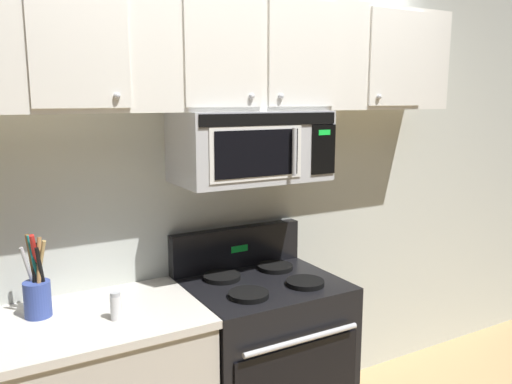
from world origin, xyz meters
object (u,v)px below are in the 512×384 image
over_range_microwave (251,146)px  salt_shaker (116,306)px  stove_range (262,361)px  utensil_crock_blue (37,292)px

over_range_microwave → salt_shaker: (-0.76, -0.20, -0.62)m
over_range_microwave → salt_shaker: over_range_microwave is taller
stove_range → utensil_crock_blue: utensil_crock_blue is taller
stove_range → over_range_microwave: over_range_microwave is taller
stove_range → over_range_microwave: (-0.00, 0.12, 1.11)m
over_range_microwave → salt_shaker: 1.00m
utensil_crock_blue → salt_shaker: (0.28, -0.20, -0.05)m
utensil_crock_blue → over_range_microwave: bearing=0.2°
over_range_microwave → utensil_crock_blue: bearing=-179.8°
salt_shaker → over_range_microwave: bearing=15.0°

